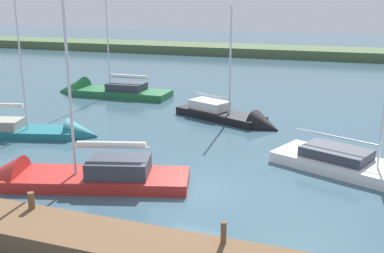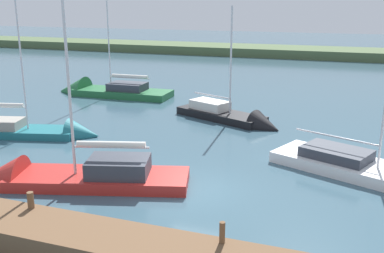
% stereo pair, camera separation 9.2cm
% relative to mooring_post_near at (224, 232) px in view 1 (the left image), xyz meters
% --- Properties ---
extents(ground_plane, '(200.00, 200.00, 0.00)m').
position_rel_mooring_post_near_xyz_m(ground_plane, '(2.72, -4.95, -1.09)').
color(ground_plane, '#385666').
extents(far_shoreline, '(180.00, 8.00, 2.40)m').
position_rel_mooring_post_near_xyz_m(far_shoreline, '(2.72, -54.21, -1.09)').
color(far_shoreline, '#4C603D').
rests_on(far_shoreline, ground_plane).
extents(dock_pier, '(27.17, 2.06, 0.76)m').
position_rel_mooring_post_near_xyz_m(dock_pier, '(2.72, 0.72, -0.71)').
color(dock_pier, brown).
rests_on(dock_pier, ground_plane).
extents(mooring_post_near, '(0.17, 0.17, 0.66)m').
position_rel_mooring_post_near_xyz_m(mooring_post_near, '(0.00, 0.00, 0.00)').
color(mooring_post_near, brown).
rests_on(mooring_post_near, dock_pier).
extents(mooring_post_far, '(0.22, 0.22, 0.59)m').
position_rel_mooring_post_near_xyz_m(mooring_post_far, '(6.79, 0.00, -0.04)').
color(mooring_post_far, brown).
rests_on(mooring_post_far, dock_pier).
extents(sailboat_mid_channel, '(10.10, 3.01, 11.64)m').
position_rel_mooring_post_near_xyz_m(sailboat_mid_channel, '(16.49, -20.90, -0.92)').
color(sailboat_mid_channel, '#236638').
rests_on(sailboat_mid_channel, ground_plane).
extents(sailboat_outer_mooring, '(9.56, 4.85, 9.85)m').
position_rel_mooring_post_near_xyz_m(sailboat_outer_mooring, '(8.13, -3.68, -0.91)').
color(sailboat_outer_mooring, '#B22823').
rests_on(sailboat_outer_mooring, ground_plane).
extents(sailboat_far_left, '(8.32, 4.01, 9.77)m').
position_rel_mooring_post_near_xyz_m(sailboat_far_left, '(13.55, -9.28, -0.91)').
color(sailboat_far_left, '#1E6B75').
rests_on(sailboat_far_left, ground_plane).
extents(sailboat_near_dock, '(7.86, 4.87, 8.26)m').
position_rel_mooring_post_near_xyz_m(sailboat_near_dock, '(3.73, -16.12, -0.92)').
color(sailboat_near_dock, black).
rests_on(sailboat_near_dock, ground_plane).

